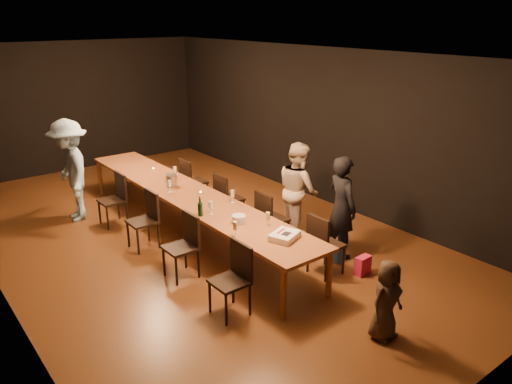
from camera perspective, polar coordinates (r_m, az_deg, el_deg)
ground at (r=8.68m, az=-7.58°, el=-4.76°), size 10.00×10.00×0.00m
room_shell at (r=8.05m, az=-8.25°, el=8.81°), size 6.04×10.04×3.02m
table at (r=8.42m, az=-7.80°, el=-0.41°), size 0.90×6.00×0.75m
chair_right_0 at (r=7.25m, az=8.04°, el=-5.89°), size 0.42×0.42×0.93m
chair_right_1 at (r=8.04m, az=1.91°, el=-3.03°), size 0.42×0.42×0.93m
chair_right_2 at (r=8.93m, az=-3.04°, el=-0.68°), size 0.42×0.42×0.93m
chair_right_3 at (r=9.88m, az=-7.06°, el=1.24°), size 0.42×0.42×0.93m
chair_left_0 at (r=6.26m, az=-3.06°, el=-10.12°), size 0.42×0.42×0.93m
chair_left_1 at (r=7.16m, az=-8.64°, el=-6.25°), size 0.42×0.42×0.93m
chair_left_2 at (r=8.14m, az=-12.87°, el=-3.24°), size 0.42×0.42×0.93m
chair_left_3 at (r=9.18m, az=-16.14°, el=-0.88°), size 0.42×0.42×0.93m
woman_birthday at (r=7.69m, az=9.77°, el=-1.71°), size 0.48×0.64×1.60m
woman_tan at (r=8.35m, az=4.85°, el=0.29°), size 0.82×0.93×1.61m
man_blue at (r=9.51m, az=-20.41°, el=2.30°), size 0.84×1.28×1.85m
child at (r=6.02m, az=14.67°, el=-11.86°), size 0.49×0.34×0.98m
gift_bag_red at (r=7.45m, az=12.12°, el=-8.20°), size 0.25×0.14×0.28m
gift_bag_blue at (r=7.76m, az=9.33°, el=-6.82°), size 0.24×0.17×0.28m
birthday_cake at (r=6.65m, az=3.29°, el=-5.04°), size 0.47×0.42×0.09m
plate_stack at (r=7.13m, az=-1.96°, el=-3.12°), size 0.26×0.26×0.11m
champagne_bottle at (r=7.38m, az=-6.40°, el=-1.60°), size 0.09×0.09×0.31m
ice_bucket at (r=8.74m, az=-9.64°, el=1.31°), size 0.21×0.21×0.21m
wineglass_0 at (r=6.71m, az=-2.39°, el=-4.21°), size 0.06×0.06×0.21m
wineglass_1 at (r=7.01m, az=1.36°, el=-3.14°), size 0.06×0.06×0.21m
wineglass_2 at (r=7.44m, az=-5.20°, el=-1.80°), size 0.06×0.06×0.21m
wineglass_3 at (r=7.87m, az=-2.70°, el=-0.51°), size 0.06×0.06×0.21m
wineglass_4 at (r=8.45m, az=-9.86°, el=0.64°), size 0.06×0.06×0.21m
wineglass_5 at (r=9.19m, az=-9.23°, el=2.26°), size 0.06×0.06×0.21m
tealight_near at (r=6.82m, az=2.70°, el=-4.61°), size 0.05×0.05×0.03m
tealight_mid at (r=8.33m, az=-6.35°, el=-0.10°), size 0.05×0.05×0.03m
tealight_far at (r=9.75m, az=-11.67°, el=2.57°), size 0.05×0.05×0.03m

